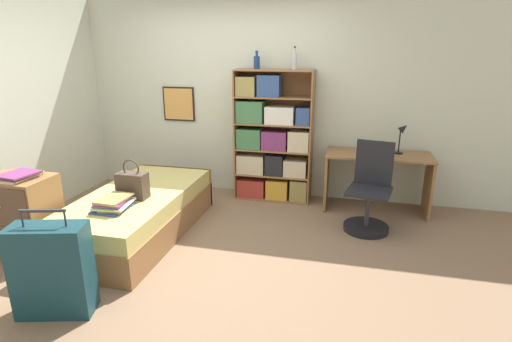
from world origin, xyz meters
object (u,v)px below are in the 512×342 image
object	(u,v)px
bookcase	(271,142)
desk	(377,171)
desk_chair	(369,202)
suitcase	(52,270)
bed	(139,213)
dresser	(23,216)
magazine_pile_on_dresser	(18,176)
desk_lamp	(402,133)
bottle_brown	(295,61)
bottle_green	(257,62)
book_stack_on_bed	(114,203)
handbag	(132,185)

from	to	relation	value
bookcase	desk	distance (m)	1.37
desk_chair	desk	bearing A→B (deg)	80.38
suitcase	desk	world-z (taller)	suitcase
bed	desk	world-z (taller)	desk
dresser	magazine_pile_on_dresser	size ratio (longest dim) A/B	2.14
bookcase	desk_lamp	xyz separation A→B (m)	(1.60, -0.03, 0.20)
dresser	bottle_brown	world-z (taller)	bottle_brown
dresser	desk	size ratio (longest dim) A/B	0.63
bookcase	desk	bearing A→B (deg)	-4.03
bookcase	bottle_green	size ratio (longest dim) A/B	7.61
bottle_brown	desk	world-z (taller)	bottle_brown
bed	bottle_green	bearing A→B (deg)	56.60
desk_chair	book_stack_on_bed	bearing A→B (deg)	-153.66
bottle_green	desk_lamp	size ratio (longest dim) A/B	0.58
bottle_green	desk_chair	bearing A→B (deg)	-27.07
bed	dresser	world-z (taller)	dresser
dresser	magazine_pile_on_dresser	bearing A→B (deg)	-20.65
suitcase	desk_chair	xyz separation A→B (m)	(2.34, 2.10, -0.05)
book_stack_on_bed	bottle_brown	bearing A→B (deg)	53.57
dresser	bottle_green	distance (m)	3.11
dresser	desk	distance (m)	3.90
bookcase	desk_chair	size ratio (longest dim) A/B	1.73
suitcase	magazine_pile_on_dresser	bearing A→B (deg)	140.93
bottle_green	bottle_brown	xyz separation A→B (m)	(0.48, -0.01, 0.02)
bed	bottle_brown	size ratio (longest dim) A/B	7.30
bookcase	desk_lamp	distance (m)	1.61
bookcase	bottle_brown	world-z (taller)	bottle_brown
bookcase	desk_lamp	size ratio (longest dim) A/B	4.42
book_stack_on_bed	bottle_brown	xyz separation A→B (m)	(1.41, 1.91, 1.26)
bed	desk_lamp	bearing A→B (deg)	26.48
desk_lamp	desk_chair	distance (m)	1.00
desk_lamp	dresser	bearing A→B (deg)	-150.70
bed	book_stack_on_bed	xyz separation A→B (m)	(0.02, -0.47, 0.30)
dresser	magazine_pile_on_dresser	distance (m)	0.42
magazine_pile_on_dresser	bed	bearing A→B (deg)	40.15
handbag	desk_chair	world-z (taller)	desk_chair
bottle_brown	desk_chair	size ratio (longest dim) A/B	0.28
bookcase	bottle_green	xyz separation A→B (m)	(-0.21, 0.05, 1.00)
dresser	desk_lamp	size ratio (longest dim) A/B	2.05
book_stack_on_bed	desk	xyz separation A→B (m)	(2.49, 1.78, -0.03)
bottle_brown	desk	xyz separation A→B (m)	(1.08, -0.14, -1.29)
magazine_pile_on_dresser	bottle_brown	xyz separation A→B (m)	(2.24, 2.12, 0.98)
handbag	bookcase	bearing A→B (deg)	54.44
bed	handbag	distance (m)	0.42
dresser	bottle_green	size ratio (longest dim) A/B	3.53
bottle_brown	book_stack_on_bed	bearing A→B (deg)	-126.43
book_stack_on_bed	bookcase	distance (m)	2.21
magazine_pile_on_dresser	desk_chair	world-z (taller)	desk_chair
bookcase	bottle_brown	distance (m)	1.06
suitcase	magazine_pile_on_dresser	size ratio (longest dim) A/B	2.31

